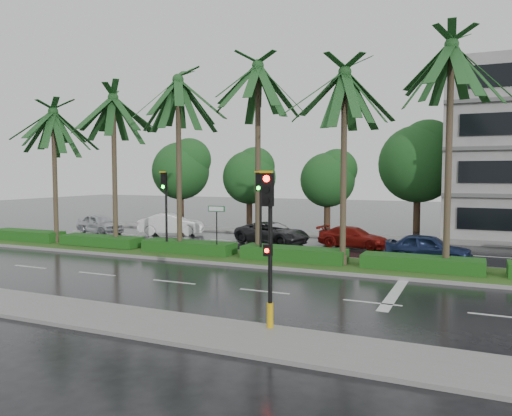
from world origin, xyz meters
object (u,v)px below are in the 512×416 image
at_px(signal_median_left, 165,200).
at_px(car_darkgrey, 272,233).
at_px(car_white, 171,224).
at_px(car_blue, 428,248).
at_px(car_silver, 100,224).
at_px(car_red, 353,237).
at_px(street_sign, 216,218).
at_px(signal_near, 269,243).

xyz_separation_m(signal_median_left, car_darkgrey, (3.50, 6.55, -2.32)).
xyz_separation_m(car_white, car_blue, (17.89, -4.18, -0.05)).
xyz_separation_m(car_white, car_darkgrey, (8.39, -1.33, -0.08)).
distance_m(car_silver, car_darkgrey, 13.57).
bearing_deg(car_darkgrey, car_red, -68.95).
bearing_deg(car_blue, car_red, 58.41).
bearing_deg(car_white, car_blue, -126.40).
height_order(street_sign, car_red, street_sign).
height_order(signal_near, street_sign, signal_near).
bearing_deg(car_white, signal_near, -162.97).
distance_m(street_sign, car_silver, 14.51).
relative_size(signal_near, car_red, 1.03).
xyz_separation_m(car_darkgrey, car_red, (5.00, 0.52, -0.06)).
relative_size(signal_median_left, street_sign, 1.68).
bearing_deg(street_sign, car_red, 51.39).
xyz_separation_m(car_silver, car_blue, (23.07, -2.63, -0.00)).
height_order(signal_near, car_white, signal_near).
bearing_deg(signal_near, car_darkgrey, 111.82).
relative_size(signal_near, car_darkgrey, 0.89).
xyz_separation_m(signal_near, street_sign, (-7.00, 9.87, -0.38)).
distance_m(signal_near, car_blue, 13.84).
relative_size(car_silver, car_blue, 1.00).
distance_m(signal_median_left, car_silver, 12.11).
height_order(car_silver, car_red, car_silver).
height_order(signal_near, car_blue, signal_near).
bearing_deg(car_silver, street_sign, -99.84).
xyz_separation_m(car_white, car_red, (13.39, -0.81, -0.14)).
distance_m(signal_near, car_darkgrey, 17.58).
bearing_deg(street_sign, car_white, 135.70).
bearing_deg(car_white, car_darkgrey, -122.27).
bearing_deg(car_red, car_blue, -118.71).
bearing_deg(street_sign, car_silver, 154.80).
xyz_separation_m(car_silver, car_red, (18.57, 0.74, -0.09)).
relative_size(car_white, car_red, 1.08).
distance_m(street_sign, car_red, 8.94).
bearing_deg(car_darkgrey, car_silver, 106.00).
height_order(car_silver, car_blue, car_silver).
bearing_deg(car_red, car_white, 94.63).
xyz_separation_m(street_sign, car_darkgrey, (0.50, 6.37, -1.45)).
bearing_deg(car_blue, car_silver, 88.71).
xyz_separation_m(signal_median_left, car_white, (-4.89, 7.88, -2.25)).
bearing_deg(car_red, signal_near, -166.79).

